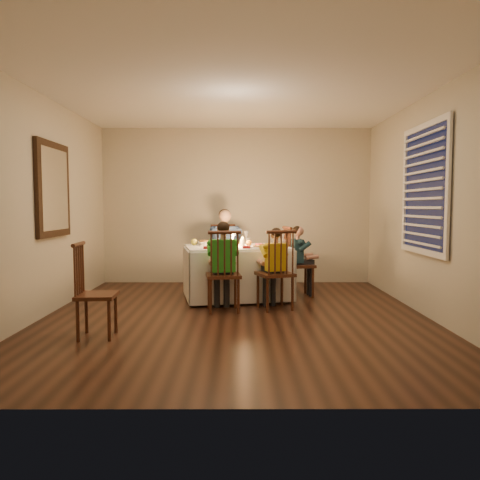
{
  "coord_description": "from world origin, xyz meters",
  "views": [
    {
      "loc": [
        0.04,
        -5.41,
        1.3
      ],
      "look_at": [
        0.05,
        0.15,
        0.9
      ],
      "focal_mm": 35.0,
      "sensor_mm": 36.0,
      "label": 1
    }
  ],
  "objects_px": {
    "child_yellow": "(275,309)",
    "child_teal": "(298,296)",
    "dining_table": "(237,261)",
    "chair_near_right": "(275,309)",
    "child_green": "(223,311)",
    "serving_bowl": "(205,243)",
    "chair_adult": "(225,289)",
    "chair_extra": "(98,337)",
    "chair_near_left": "(223,311)",
    "adult": "(225,289)",
    "chair_end": "(298,296)"
  },
  "relations": [
    {
      "from": "child_yellow",
      "to": "child_teal",
      "type": "relative_size",
      "value": 1.02
    },
    {
      "from": "dining_table",
      "to": "chair_near_right",
      "type": "relative_size",
      "value": 1.58
    },
    {
      "from": "child_green",
      "to": "serving_bowl",
      "type": "bearing_deg",
      "value": -80.22
    },
    {
      "from": "chair_adult",
      "to": "child_teal",
      "type": "distance_m",
      "value": 1.22
    },
    {
      "from": "chair_extra",
      "to": "child_green",
      "type": "height_order",
      "value": "child_green"
    },
    {
      "from": "chair_near_left",
      "to": "serving_bowl",
      "type": "relative_size",
      "value": 4.76
    },
    {
      "from": "dining_table",
      "to": "chair_extra",
      "type": "distance_m",
      "value": 2.43
    },
    {
      "from": "adult",
      "to": "child_green",
      "type": "relative_size",
      "value": 1.12
    },
    {
      "from": "chair_near_left",
      "to": "child_green",
      "type": "bearing_deg",
      "value": 180.0
    },
    {
      "from": "chair_end",
      "to": "adult",
      "type": "bearing_deg",
      "value": 51.99
    },
    {
      "from": "chair_end",
      "to": "adult",
      "type": "xyz_separation_m",
      "value": [
        -1.08,
        0.57,
        0.0
      ]
    },
    {
      "from": "dining_table",
      "to": "child_teal",
      "type": "bearing_deg",
      "value": 1.8
    },
    {
      "from": "chair_adult",
      "to": "child_teal",
      "type": "xyz_separation_m",
      "value": [
        1.08,
        -0.57,
        0.0
      ]
    },
    {
      "from": "child_yellow",
      "to": "serving_bowl",
      "type": "bearing_deg",
      "value": -61.49
    },
    {
      "from": "child_green",
      "to": "chair_near_right",
      "type": "bearing_deg",
      "value": -177.06
    },
    {
      "from": "dining_table",
      "to": "adult",
      "type": "relative_size",
      "value": 1.27
    },
    {
      "from": "dining_table",
      "to": "chair_near_left",
      "type": "height_order",
      "value": "dining_table"
    },
    {
      "from": "chair_end",
      "to": "child_teal",
      "type": "bearing_deg",
      "value": -100.16
    },
    {
      "from": "child_yellow",
      "to": "child_teal",
      "type": "distance_m",
      "value": 0.96
    },
    {
      "from": "child_green",
      "to": "chair_near_left",
      "type": "bearing_deg",
      "value": 180.0
    },
    {
      "from": "dining_table",
      "to": "child_yellow",
      "type": "distance_m",
      "value": 0.98
    },
    {
      "from": "chair_adult",
      "to": "child_green",
      "type": "bearing_deg",
      "value": -101.97
    },
    {
      "from": "dining_table",
      "to": "chair_near_right",
      "type": "distance_m",
      "value": 0.98
    },
    {
      "from": "adult",
      "to": "child_yellow",
      "type": "relative_size",
      "value": 1.21
    },
    {
      "from": "chair_near_left",
      "to": "child_yellow",
      "type": "distance_m",
      "value": 0.66
    },
    {
      "from": "chair_near_left",
      "to": "chair_extra",
      "type": "height_order",
      "value": "chair_near_left"
    },
    {
      "from": "child_yellow",
      "to": "chair_near_left",
      "type": "bearing_deg",
      "value": -9.17
    },
    {
      "from": "chair_extra",
      "to": "child_yellow",
      "type": "height_order",
      "value": "child_yellow"
    },
    {
      "from": "chair_adult",
      "to": "serving_bowl",
      "type": "relative_size",
      "value": 4.76
    },
    {
      "from": "child_yellow",
      "to": "dining_table",
      "type": "bearing_deg",
      "value": -73.25
    },
    {
      "from": "dining_table",
      "to": "chair_near_left",
      "type": "distance_m",
      "value": 0.96
    },
    {
      "from": "adult",
      "to": "chair_extra",
      "type": "bearing_deg",
      "value": -126.53
    },
    {
      "from": "chair_end",
      "to": "child_yellow",
      "type": "distance_m",
      "value": 0.96
    },
    {
      "from": "dining_table",
      "to": "child_yellow",
      "type": "height_order",
      "value": "dining_table"
    },
    {
      "from": "adult",
      "to": "child_yellow",
      "type": "distance_m",
      "value": 1.59
    },
    {
      "from": "chair_adult",
      "to": "chair_near_right",
      "type": "relative_size",
      "value": 1.0
    },
    {
      "from": "chair_near_left",
      "to": "child_teal",
      "type": "bearing_deg",
      "value": -144.09
    },
    {
      "from": "child_teal",
      "to": "chair_extra",
      "type": "bearing_deg",
      "value": 123.04
    },
    {
      "from": "adult",
      "to": "child_teal",
      "type": "distance_m",
      "value": 1.22
    },
    {
      "from": "dining_table",
      "to": "chair_near_left",
      "type": "xyz_separation_m",
      "value": [
        -0.16,
        -0.79,
        -0.53
      ]
    },
    {
      "from": "chair_adult",
      "to": "dining_table",
      "type": "bearing_deg",
      "value": -89.43
    },
    {
      "from": "dining_table",
      "to": "child_green",
      "type": "height_order",
      "value": "dining_table"
    },
    {
      "from": "dining_table",
      "to": "child_yellow",
      "type": "bearing_deg",
      "value": -64.94
    },
    {
      "from": "chair_end",
      "to": "child_yellow",
      "type": "height_order",
      "value": "child_yellow"
    },
    {
      "from": "chair_near_left",
      "to": "serving_bowl",
      "type": "bearing_deg",
      "value": -80.22
    },
    {
      "from": "chair_extra",
      "to": "adult",
      "type": "bearing_deg",
      "value": -27.25
    },
    {
      "from": "dining_table",
      "to": "child_yellow",
      "type": "xyz_separation_m",
      "value": [
        0.49,
        -0.67,
        -0.53
      ]
    },
    {
      "from": "chair_near_right",
      "to": "chair_end",
      "type": "relative_size",
      "value": 1.0
    },
    {
      "from": "child_green",
      "to": "adult",
      "type": "bearing_deg",
      "value": -96.29
    },
    {
      "from": "child_green",
      "to": "child_yellow",
      "type": "xyz_separation_m",
      "value": [
        0.65,
        0.11,
        0.0
      ]
    }
  ]
}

